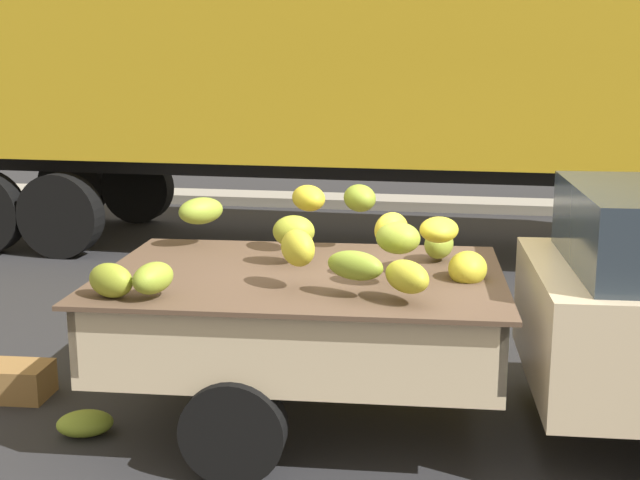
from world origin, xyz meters
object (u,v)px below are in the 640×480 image
fallen_banana_bunch_near_tailgate (85,423)px  produce_crate (15,381)px  semi_trailer (351,54)px  pickup_truck (585,310)px

fallen_banana_bunch_near_tailgate → produce_crate: (-0.81, 0.52, 0.04)m
semi_trailer → fallen_banana_bunch_near_tailgate: semi_trailer is taller
produce_crate → fallen_banana_bunch_near_tailgate: bearing=-32.7°
semi_trailer → fallen_banana_bunch_near_tailgate: 6.50m
pickup_truck → fallen_banana_bunch_near_tailgate: size_ratio=12.84×
semi_trailer → produce_crate: size_ratio=23.18×
fallen_banana_bunch_near_tailgate → pickup_truck: bearing=10.1°
pickup_truck → fallen_banana_bunch_near_tailgate: 3.42m
pickup_truck → semi_trailer: semi_trailer is taller
fallen_banana_bunch_near_tailgate → semi_trailer: bearing=81.0°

